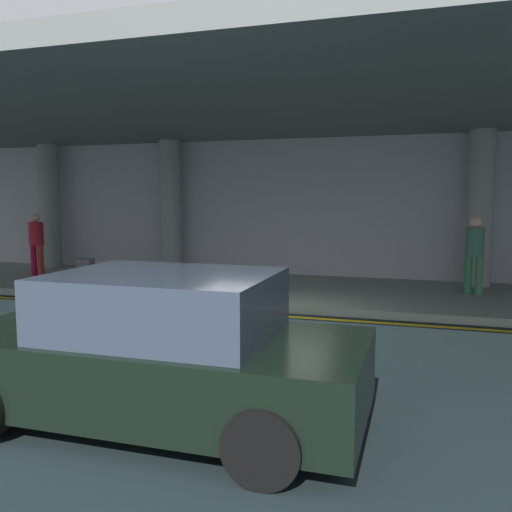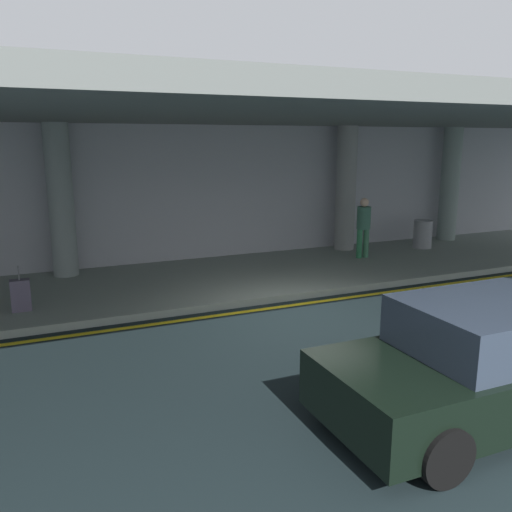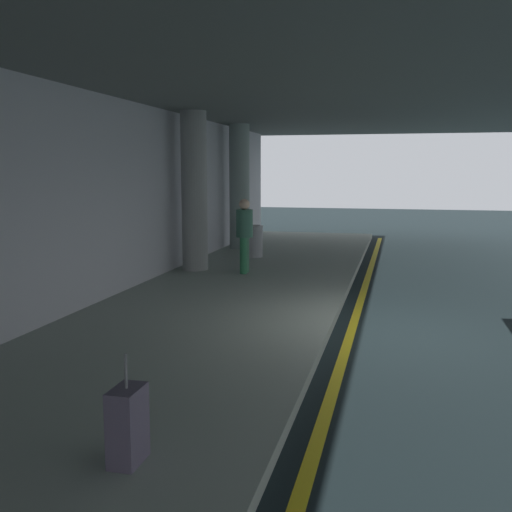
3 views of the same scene
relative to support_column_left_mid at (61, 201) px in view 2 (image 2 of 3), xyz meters
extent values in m
plane|color=black|center=(4.00, -4.69, -1.97)|extent=(60.00, 60.00, 0.00)
cube|color=gray|center=(4.00, -1.59, -1.90)|extent=(26.00, 4.20, 0.15)
cube|color=yellow|center=(4.00, -3.97, -1.97)|extent=(26.00, 0.14, 0.01)
cylinder|color=gray|center=(0.00, 0.00, 0.00)|extent=(0.60, 0.60, 3.65)
cylinder|color=gray|center=(8.00, 0.00, 0.00)|extent=(0.60, 0.60, 3.65)
cylinder|color=gray|center=(12.00, 0.00, 0.00)|extent=(0.60, 0.60, 3.65)
cube|color=slate|center=(4.00, -2.09, 1.97)|extent=(28.00, 13.20, 0.30)
cube|color=#ADB0B8|center=(4.00, 0.66, -0.07)|extent=(26.00, 0.30, 3.80)
cube|color=black|center=(4.23, -8.96, -1.42)|extent=(4.10, 1.80, 0.70)
cube|color=#2D3847|center=(4.33, -8.96, -0.77)|extent=(2.10, 1.60, 0.60)
cylinder|color=black|center=(5.58, -8.11, -1.65)|extent=(0.64, 0.22, 0.64)
cylinder|color=black|center=(2.88, -8.11, -1.65)|extent=(0.64, 0.22, 0.64)
cylinder|color=black|center=(2.88, -9.81, -1.65)|extent=(0.64, 0.22, 0.64)
cylinder|color=#2A7247|center=(7.70, -1.25, -1.42)|extent=(0.16, 0.16, 0.82)
cylinder|color=#3C7453|center=(7.92, -1.25, -1.42)|extent=(0.16, 0.16, 0.82)
cylinder|color=#376854|center=(7.81, -1.25, -0.69)|extent=(0.38, 0.38, 0.62)
sphere|color=beige|center=(7.81, -1.25, -0.26)|extent=(0.24, 0.24, 0.24)
cube|color=#5B5267|center=(-1.00, -2.59, -1.51)|extent=(0.36, 0.22, 0.62)
cylinder|color=slate|center=(-1.00, -2.59, -1.06)|extent=(0.02, 0.02, 0.28)
cylinder|color=gray|center=(10.31, -0.81, -1.40)|extent=(0.56, 0.56, 0.85)
camera|label=1|loc=(6.68, -13.57, 0.24)|focal=37.49mm
camera|label=2|loc=(-0.72, -13.37, 1.43)|focal=36.99mm
camera|label=3|loc=(-5.14, -4.64, 0.50)|focal=41.88mm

